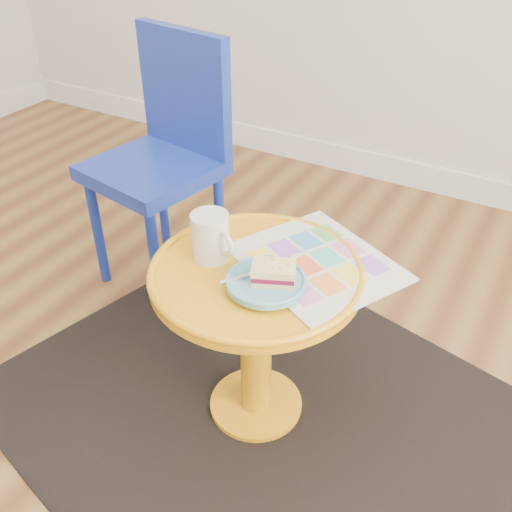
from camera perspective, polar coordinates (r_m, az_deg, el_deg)
The scene contains 10 objects.
floor at distance 1.55m, azimuth -23.29°, elevation -21.84°, with size 4.00×4.00×0.00m, color brown.
room_walls at distance 2.59m, azimuth -21.30°, elevation 5.57°, with size 4.00×4.00×4.00m.
rug at distance 1.61m, azimuth 0.00°, elevation -14.73°, with size 1.30×1.10×0.01m, color black.
side_table at distance 1.37m, azimuth 0.00°, elevation -5.83°, with size 0.49×0.49×0.46m.
chair at distance 1.87m, azimuth -8.99°, elevation 10.60°, with size 0.42×0.42×0.82m.
newspaper at distance 1.32m, azimuth 6.04°, elevation -0.64°, with size 0.35×0.30×0.01m, color silver.
mug at distance 1.30m, azimuth -4.51°, elevation 2.05°, with size 0.12×0.09×0.11m.
plate at distance 1.23m, azimuth 1.01°, elevation -2.65°, with size 0.17×0.17×0.02m.
cake_slice at distance 1.21m, azimuth 1.76°, elevation -1.69°, with size 0.11×0.09×0.04m.
fork at distance 1.24m, azimuth -0.29°, elevation -1.79°, with size 0.09×0.13×0.00m.
Camera 1 is at (0.87, -0.37, 1.23)m, focal length 40.00 mm.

